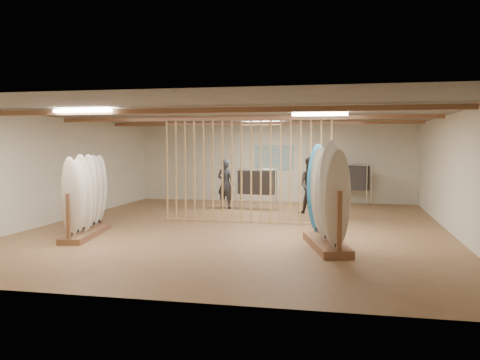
% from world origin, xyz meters
% --- Properties ---
extents(floor, '(12.00, 12.00, 0.00)m').
position_xyz_m(floor, '(0.00, 0.00, 0.00)').
color(floor, '#9D724B').
rests_on(floor, ground).
extents(ceiling, '(12.00, 12.00, 0.00)m').
position_xyz_m(ceiling, '(0.00, 0.00, 2.80)').
color(ceiling, gray).
rests_on(ceiling, ground).
extents(wall_back, '(12.00, 0.00, 12.00)m').
position_xyz_m(wall_back, '(0.00, 6.00, 1.40)').
color(wall_back, white).
rests_on(wall_back, ground).
extents(wall_front, '(12.00, 0.00, 12.00)m').
position_xyz_m(wall_front, '(0.00, -6.00, 1.40)').
color(wall_front, white).
rests_on(wall_front, ground).
extents(wall_left, '(0.00, 12.00, 12.00)m').
position_xyz_m(wall_left, '(-5.00, 0.00, 1.40)').
color(wall_left, white).
rests_on(wall_left, ground).
extents(wall_right, '(0.00, 12.00, 12.00)m').
position_xyz_m(wall_right, '(5.00, 0.00, 1.40)').
color(wall_right, white).
rests_on(wall_right, ground).
extents(ceiling_slats, '(9.50, 6.12, 0.10)m').
position_xyz_m(ceiling_slats, '(0.00, 0.00, 2.72)').
color(ceiling_slats, '#8E5E40').
rests_on(ceiling_slats, ground).
extents(light_panels, '(1.20, 0.35, 0.06)m').
position_xyz_m(light_panels, '(0.00, 0.00, 2.74)').
color(light_panels, white).
rests_on(light_panels, ground).
extents(bamboo_partition, '(4.45, 0.05, 2.78)m').
position_xyz_m(bamboo_partition, '(0.00, 0.80, 1.40)').
color(bamboo_partition, tan).
rests_on(bamboo_partition, ground).
extents(poster, '(1.40, 0.03, 0.90)m').
position_xyz_m(poster, '(0.00, 5.98, 1.60)').
color(poster, teal).
rests_on(poster, ground).
extents(rack_left, '(0.88, 2.28, 1.80)m').
position_xyz_m(rack_left, '(-3.18, -1.84, 0.62)').
color(rack_left, '#8E5E40').
rests_on(rack_left, floor).
extents(rack_right, '(1.11, 2.26, 2.08)m').
position_xyz_m(rack_right, '(2.21, -2.03, 0.71)').
color(rack_right, '#8E5E40').
rests_on(rack_right, floor).
extents(clothing_rack_a, '(1.23, 0.50, 1.34)m').
position_xyz_m(clothing_rack_a, '(-0.24, 3.65, 0.87)').
color(clothing_rack_a, silver).
rests_on(clothing_rack_a, floor).
extents(clothing_rack_b, '(1.30, 0.82, 1.47)m').
position_xyz_m(clothing_rack_b, '(2.69, 5.40, 0.95)').
color(clothing_rack_b, silver).
rests_on(clothing_rack_b, floor).
extents(shopper_a, '(0.76, 0.62, 1.81)m').
position_xyz_m(shopper_a, '(-1.27, 3.72, 0.91)').
color(shopper_a, '#292C32').
rests_on(shopper_a, floor).
extents(shopper_b, '(1.02, 0.85, 1.94)m').
position_xyz_m(shopper_b, '(1.58, 2.82, 0.97)').
color(shopper_b, '#342D28').
rests_on(shopper_b, floor).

